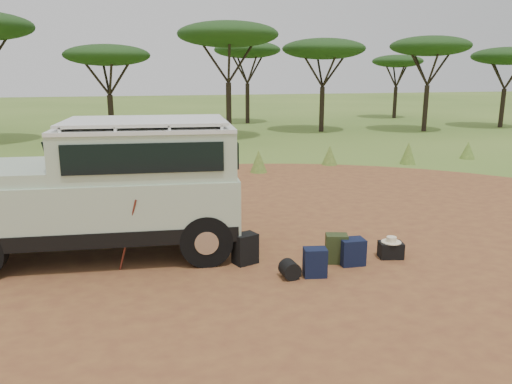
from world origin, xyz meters
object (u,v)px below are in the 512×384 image
object	(u,v)px
backpack_navy	(315,262)
duffel_navy	(352,252)
backpack_black	(245,249)
backpack_olive	(336,249)
safari_vehicle	(109,191)
walking_staff	(128,236)
hard_case	(391,250)

from	to	relation	value
backpack_navy	duffel_navy	distance (m)	0.92
duffel_navy	backpack_black	bearing A→B (deg)	166.76
backpack_black	backpack_olive	bearing A→B (deg)	-32.85
safari_vehicle	backpack_navy	bearing A→B (deg)	-25.81
walking_staff	backpack_olive	size ratio (longest dim) A/B	2.53
backpack_navy	duffel_navy	xyz separation A→B (m)	(0.86, 0.33, -0.01)
duffel_navy	hard_case	xyz separation A→B (m)	(0.87, 0.11, -0.09)
safari_vehicle	backpack_navy	size ratio (longest dim) A/B	10.88
backpack_navy	backpack_olive	size ratio (longest dim) A/B	0.93
backpack_black	backpack_navy	distance (m)	1.36
backpack_black	hard_case	world-z (taller)	backpack_black
safari_vehicle	backpack_black	distance (m)	2.81
walking_staff	hard_case	size ratio (longest dim) A/B	3.14
walking_staff	backpack_black	bearing A→B (deg)	-61.98
safari_vehicle	duffel_navy	world-z (taller)	safari_vehicle
hard_case	backpack_black	bearing A→B (deg)	-176.33
backpack_navy	backpack_olive	xyz separation A→B (m)	(0.62, 0.50, 0.02)
backpack_navy	hard_case	world-z (taller)	backpack_navy
walking_staff	safari_vehicle	bearing A→B (deg)	48.61
hard_case	backpack_navy	bearing A→B (deg)	-152.44
backpack_black	walking_staff	bearing A→B (deg)	155.79
backpack_black	safari_vehicle	bearing A→B (deg)	133.73
backpack_navy	hard_case	xyz separation A→B (m)	(1.72, 0.44, -0.10)
backpack_olive	duffel_navy	world-z (taller)	backpack_olive
walking_staff	backpack_olive	world-z (taller)	walking_staff
backpack_olive	duffel_navy	xyz separation A→B (m)	(0.23, -0.17, -0.03)
backpack_olive	hard_case	bearing A→B (deg)	14.39
safari_vehicle	backpack_olive	size ratio (longest dim) A/B	10.14
backpack_olive	backpack_black	bearing A→B (deg)	-176.47
walking_staff	duffel_navy	xyz separation A→B (m)	(3.94, -0.75, -0.42)
backpack_black	backpack_navy	world-z (taller)	backpack_black
walking_staff	backpack_olive	bearing A→B (deg)	-65.85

